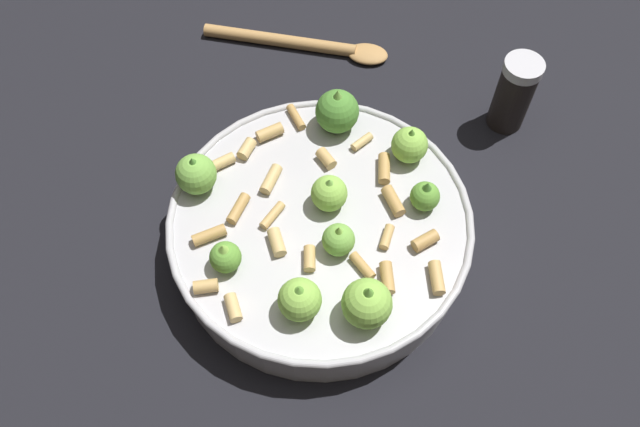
# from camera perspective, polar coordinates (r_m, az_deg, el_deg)

# --- Properties ---
(ground_plane) EXTENTS (2.40, 2.40, 0.00)m
(ground_plane) POSITION_cam_1_polar(r_m,az_deg,el_deg) (0.70, 0.00, -2.68)
(ground_plane) COLOR black
(cooking_pan) EXTENTS (0.31, 0.31, 0.11)m
(cooking_pan) POSITION_cam_1_polar(r_m,az_deg,el_deg) (0.67, 0.02, -1.23)
(cooking_pan) COLOR #B7B7BC
(cooking_pan) RESTS_ON ground
(pepper_shaker) EXTENTS (0.04, 0.04, 0.10)m
(pepper_shaker) POSITION_cam_1_polar(r_m,az_deg,el_deg) (0.79, 16.51, 9.97)
(pepper_shaker) COLOR black
(pepper_shaker) RESTS_ON ground
(wooden_spoon) EXTENTS (0.18, 0.19, 0.02)m
(wooden_spoon) POSITION_cam_1_polar(r_m,az_deg,el_deg) (0.87, -1.21, 14.48)
(wooden_spoon) COLOR #B2844C
(wooden_spoon) RESTS_ON ground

